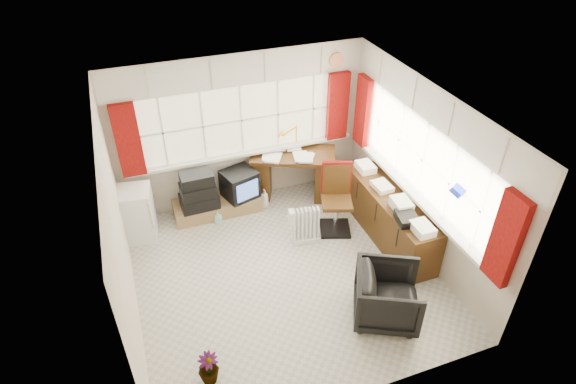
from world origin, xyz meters
name	(u,v)px	position (x,y,z in m)	size (l,w,h in m)	color
ground	(285,274)	(0.00, 0.00, 0.00)	(4.00, 4.00, 0.00)	beige
room_walls	(285,186)	(0.00, 0.00, 1.50)	(4.00, 4.00, 4.00)	beige
window_back	(244,150)	(0.00, 1.94, 0.95)	(3.70, 0.12, 3.60)	beige
window_right	(415,191)	(1.94, 0.00, 0.95)	(0.12, 3.70, 3.60)	beige
curtains	(324,141)	(0.92, 0.93, 1.46)	(3.83, 3.83, 1.15)	maroon
overhead_cabinets	(328,87)	(0.98, 0.98, 2.25)	(3.98, 3.98, 0.48)	silver
desk	(293,171)	(0.79, 1.80, 0.44)	(1.53, 1.17, 0.84)	#482911
desk_lamp	(296,132)	(0.91, 1.98, 1.08)	(0.17, 0.15, 0.42)	#FFAC0A
task_chair	(336,195)	(1.10, 0.76, 0.59)	(0.59, 0.61, 1.11)	black
office_chair	(388,296)	(0.94, -1.14, 0.36)	(0.78, 0.80, 0.73)	black
radiator	(305,229)	(0.52, 0.54, 0.25)	(0.43, 0.23, 0.61)	white
credenza	(390,217)	(1.73, 0.20, 0.39)	(0.50, 2.00, 0.85)	#482911
file_tray	(407,218)	(1.62, -0.34, 0.81)	(0.26, 0.34, 0.11)	black
tv_bench	(218,205)	(-0.55, 1.72, 0.12)	(1.40, 0.50, 0.25)	#A68053
crt_tv	(240,184)	(-0.16, 1.69, 0.48)	(0.61, 0.58, 0.46)	black
hifi_stack	(198,191)	(-0.84, 1.63, 0.54)	(0.59, 0.38, 0.62)	black
mini_fridge	(137,214)	(-1.80, 1.54, 0.42)	(0.57, 0.57, 0.84)	white
spray_bottle_a	(265,198)	(0.22, 1.60, 0.17)	(0.13, 0.13, 0.33)	silver
spray_bottle_b	(218,217)	(-0.61, 1.44, 0.10)	(0.09, 0.09, 0.20)	#92DACE
flower_vase	(208,368)	(-1.35, -1.27, 0.21)	(0.23, 0.23, 0.42)	black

